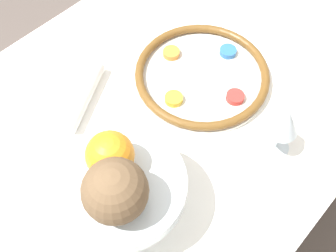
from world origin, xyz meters
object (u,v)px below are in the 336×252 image
object	(u,v)px
orange_fruit	(110,155)
napkin_roll	(81,96)
fruit_stand	(122,187)
wine_glass	(285,123)
coconut	(115,191)
seder_plate	(202,75)

from	to	relation	value
orange_fruit	napkin_roll	bearing A→B (deg)	-113.16
fruit_stand	orange_fruit	xyz separation A→B (m)	(-0.01, -0.03, 0.06)
wine_glass	fruit_stand	size ratio (longest dim) A/B	0.58
fruit_stand	napkin_roll	distance (m)	0.28
coconut	napkin_roll	distance (m)	0.34
seder_plate	napkin_roll	bearing A→B (deg)	-33.29
seder_plate	coconut	xyz separation A→B (m)	(0.37, 0.13, 0.15)
wine_glass	orange_fruit	xyz separation A→B (m)	(0.29, -0.16, 0.06)
coconut	napkin_roll	world-z (taller)	coconut
wine_glass	fruit_stand	bearing A→B (deg)	-23.63
wine_glass	napkin_roll	distance (m)	0.44
wine_glass	napkin_roll	xyz separation A→B (m)	(0.20, -0.39, -0.07)
seder_plate	fruit_stand	world-z (taller)	fruit_stand
fruit_stand	napkin_roll	size ratio (longest dim) A/B	1.26
orange_fruit	fruit_stand	bearing A→B (deg)	72.20
seder_plate	fruit_stand	size ratio (longest dim) A/B	1.39
napkin_roll	wine_glass	bearing A→B (deg)	117.01
orange_fruit	napkin_roll	size ratio (longest dim) A/B	0.46
seder_plate	coconut	size ratio (longest dim) A/B	3.00
orange_fruit	coconut	distance (m)	0.07
seder_plate	napkin_roll	world-z (taller)	napkin_roll
wine_glass	coconut	size ratio (longest dim) A/B	1.26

